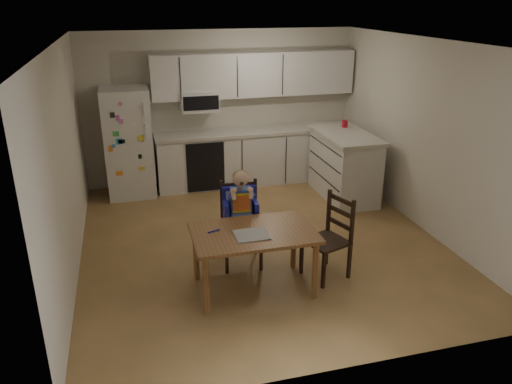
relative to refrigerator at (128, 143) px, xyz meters
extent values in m
cube|color=brown|center=(1.55, -2.15, -0.85)|extent=(4.50, 5.00, 0.01)
cube|color=beige|center=(1.55, 0.35, 0.40)|extent=(4.50, 0.02, 2.50)
cube|color=beige|center=(-0.70, -2.15, 0.40)|extent=(0.02, 5.00, 2.50)
cube|color=beige|center=(3.80, -2.15, 0.40)|extent=(0.02, 5.00, 2.50)
cube|color=white|center=(1.55, -2.15, 1.65)|extent=(4.50, 5.00, 0.01)
cube|color=silver|center=(0.00, 0.00, 0.00)|extent=(0.72, 0.70, 1.70)
cube|color=silver|center=(2.08, 0.05, -0.42)|extent=(3.34, 0.60, 0.86)
cube|color=beige|center=(2.08, 0.04, 0.04)|extent=(3.37, 0.62, 0.05)
cube|color=black|center=(1.16, -0.26, -0.42)|extent=(0.60, 0.02, 0.80)
cube|color=silver|center=(2.08, 0.18, 0.95)|extent=(3.34, 0.34, 0.70)
cube|color=silver|center=(1.16, 0.15, 0.57)|extent=(0.60, 0.38, 0.33)
cube|color=silver|center=(3.23, -0.97, -0.36)|extent=(0.66, 1.33, 0.98)
cube|color=beige|center=(3.23, -0.97, 0.15)|extent=(0.73, 1.40, 0.06)
cylinder|color=red|center=(3.36, -0.61, 0.24)|extent=(0.09, 0.09, 0.11)
cube|color=brown|center=(1.17, -3.23, -0.18)|extent=(1.29, 0.83, 0.04)
cylinder|color=brown|center=(0.60, -3.57, -0.52)|extent=(0.06, 0.06, 0.65)
cylinder|color=brown|center=(0.60, -2.89, -0.52)|extent=(0.06, 0.06, 0.65)
cylinder|color=brown|center=(1.75, -3.57, -0.52)|extent=(0.06, 0.06, 0.65)
cylinder|color=brown|center=(1.75, -2.89, -0.52)|extent=(0.06, 0.06, 0.65)
cube|color=#ADADB2|center=(1.13, -3.32, -0.15)|extent=(0.34, 0.30, 0.01)
cylinder|color=#201FB1|center=(0.76, -3.13, -0.15)|extent=(0.12, 0.06, 0.02)
cube|color=black|center=(1.17, -2.66, -0.40)|extent=(0.48, 0.48, 0.03)
cube|color=black|center=(0.96, -2.84, -0.63)|extent=(0.04, 0.04, 0.44)
cube|color=black|center=(1.00, -2.44, -0.63)|extent=(0.04, 0.04, 0.44)
cube|color=black|center=(1.35, -2.87, -0.63)|extent=(0.04, 0.04, 0.44)
cube|color=black|center=(1.39, -2.48, -0.63)|extent=(0.04, 0.04, 0.44)
cube|color=black|center=(1.19, -2.46, -0.12)|extent=(0.44, 0.08, 0.52)
cube|color=#201FB1|center=(1.17, -2.66, -0.33)|extent=(0.43, 0.39, 0.10)
cube|color=#201FB1|center=(1.19, -2.51, -0.10)|extent=(0.40, 0.10, 0.36)
cube|color=#5D65D7|center=(1.17, -2.68, -0.27)|extent=(0.33, 0.29, 0.02)
cube|color=#284896|center=(1.18, -2.65, -0.03)|extent=(0.24, 0.17, 0.27)
cube|color=red|center=(1.17, -2.71, -0.04)|extent=(0.20, 0.03, 0.21)
sphere|color=beige|center=(1.17, -2.66, 0.23)|extent=(0.19, 0.19, 0.18)
ellipsoid|color=olive|center=(1.17, -2.66, 0.25)|extent=(0.19, 0.18, 0.15)
cube|color=black|center=(2.02, -3.18, -0.41)|extent=(0.53, 0.53, 0.03)
cube|color=black|center=(1.78, -3.06, -0.64)|extent=(0.04, 0.04, 0.42)
cube|color=black|center=(2.14, -2.94, -0.64)|extent=(0.04, 0.04, 0.42)
cube|color=black|center=(1.91, -3.42, -0.64)|extent=(0.04, 0.04, 0.42)
cube|color=black|center=(2.27, -3.29, -0.64)|extent=(0.04, 0.04, 0.42)
cube|color=black|center=(2.20, -3.11, -0.15)|extent=(0.17, 0.41, 0.50)
camera|label=1|loc=(-0.01, -7.77, 2.13)|focal=35.00mm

